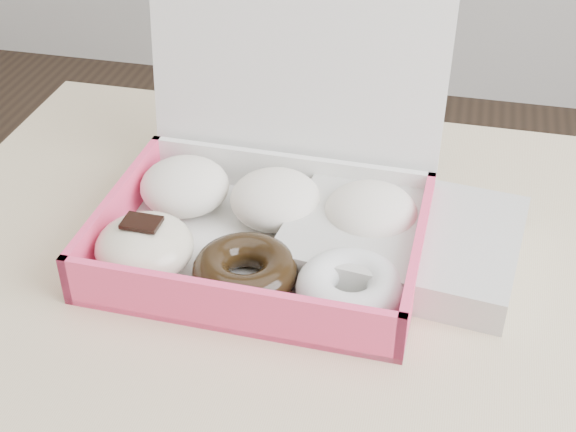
# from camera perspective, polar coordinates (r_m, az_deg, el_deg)

# --- Properties ---
(table) EXTENTS (1.20, 0.80, 0.75)m
(table) POSITION_cam_1_polar(r_m,az_deg,el_deg) (0.81, 12.78, -12.48)
(table) COLOR tan
(table) RESTS_ON ground
(donut_box) EXTENTS (0.33, 0.28, 0.23)m
(donut_box) POSITION_cam_1_polar(r_m,az_deg,el_deg) (0.81, -1.79, 0.07)
(donut_box) COLOR white
(donut_box) RESTS_ON table
(newspapers) EXTENTS (0.25, 0.21, 0.04)m
(newspapers) POSITION_cam_1_polar(r_m,az_deg,el_deg) (0.82, 8.17, -1.56)
(newspapers) COLOR beige
(newspapers) RESTS_ON table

